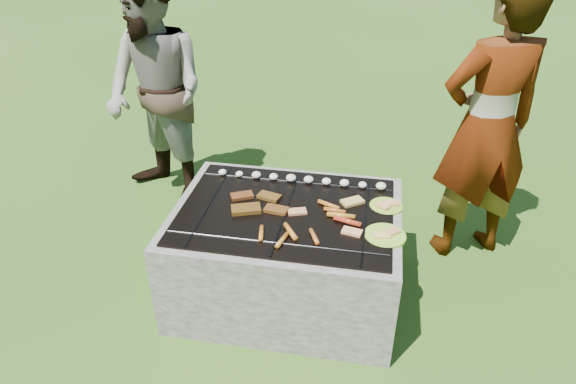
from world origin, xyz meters
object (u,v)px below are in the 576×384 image
object	(u,v)px
plate_far	(386,206)
cook	(487,127)
plate_near	(385,235)
fire_pit	(287,255)
bystander	(156,94)

from	to	relation	value
plate_far	cook	world-z (taller)	cook
plate_far	cook	xyz separation A→B (m)	(0.58, 0.52, 0.31)
plate_far	plate_near	bearing A→B (deg)	-90.07
fire_pit	bystander	bearing A→B (deg)	140.23
fire_pit	plate_near	world-z (taller)	plate_near
bystander	plate_near	bearing A→B (deg)	-2.37
plate_far	bystander	size ratio (longest dim) A/B	0.11
cook	plate_near	bearing A→B (deg)	31.34
plate_near	bystander	world-z (taller)	bystander
plate_far	plate_near	world-z (taller)	plate_near
fire_pit	cook	bearing A→B (deg)	30.58
fire_pit	cook	distance (m)	1.47
bystander	fire_pit	bearing A→B (deg)	-9.28
plate_near	cook	xyz separation A→B (m)	(0.58, 0.82, 0.31)
plate_far	cook	size ratio (longest dim) A/B	0.10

